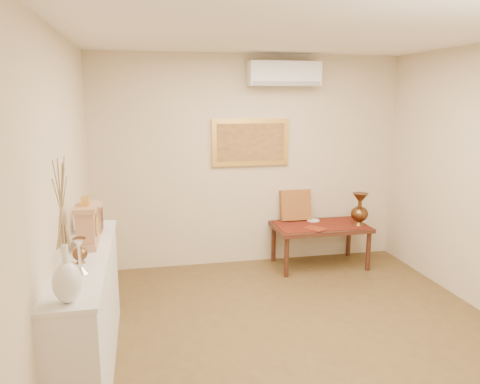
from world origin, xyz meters
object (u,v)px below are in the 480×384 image
object	(u,v)px
mantel_clock	(87,225)
wooden_chest	(93,218)
white_vase	(63,229)
display_ledge	(89,313)
low_table	(320,230)
brass_urn_tall	(360,206)

from	to	relation	value
mantel_clock	wooden_chest	distance (m)	0.42
white_vase	display_ledge	size ratio (longest dim) A/B	0.44
white_vase	mantel_clock	bearing A→B (deg)	89.95
display_ledge	mantel_clock	bearing A→B (deg)	87.59
mantel_clock	low_table	bearing A→B (deg)	32.10
brass_urn_tall	wooden_chest	distance (m)	3.35
display_ledge	low_table	xyz separation A→B (m)	(2.67, 1.88, -0.01)
mantel_clock	low_table	xyz separation A→B (m)	(2.67, 1.67, -0.67)
brass_urn_tall	mantel_clock	xyz separation A→B (m)	(-3.14, -1.56, 0.35)
display_ledge	brass_urn_tall	bearing A→B (deg)	29.21
white_vase	wooden_chest	distance (m)	1.55
white_vase	low_table	bearing A→B (deg)	46.02
display_ledge	mantel_clock	world-z (taller)	mantel_clock
wooden_chest	brass_urn_tall	bearing A→B (deg)	19.86
brass_urn_tall	display_ledge	bearing A→B (deg)	-150.79
brass_urn_tall	mantel_clock	distance (m)	3.53
display_ledge	wooden_chest	size ratio (longest dim) A/B	8.28
mantel_clock	wooden_chest	bearing A→B (deg)	89.42
wooden_chest	low_table	size ratio (longest dim) A/B	0.20
wooden_chest	mantel_clock	bearing A→B (deg)	-90.58
white_vase	brass_urn_tall	xyz separation A→B (m)	(3.15, 2.65, -0.62)
mantel_clock	low_table	world-z (taller)	mantel_clock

